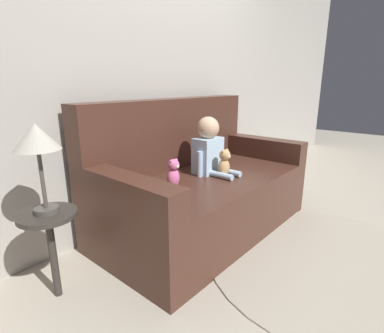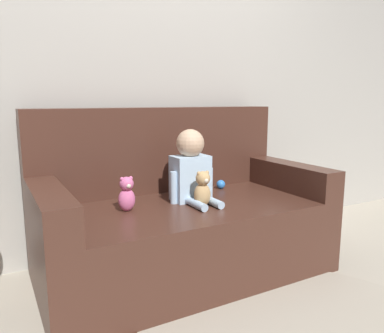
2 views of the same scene
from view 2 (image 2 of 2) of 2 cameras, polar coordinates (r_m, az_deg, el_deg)
name	(u,v)px [view 2 (image 2 of 2)]	position (r m, az deg, el deg)	size (l,w,h in m)	color
ground_plane	(185,272)	(2.44, -1.09, -15.77)	(12.00, 12.00, 0.00)	#B7AD99
wall_back	(148,66)	(2.70, -6.74, 15.02)	(8.00, 0.05, 2.60)	#ADA89E
couch	(180,217)	(2.37, -1.88, -7.72)	(1.72, 0.91, 1.02)	#47281E
person_baby	(191,169)	(2.28, -0.15, -0.34)	(0.29, 0.35, 0.44)	silver
teddy_bear_brown	(203,189)	(2.16, 1.62, -3.45)	(0.10, 0.10, 0.21)	tan
plush_toy_side	(127,194)	(2.11, -9.92, -4.16)	(0.10, 0.09, 0.20)	#DB6699
toy_ball	(221,184)	(2.62, 4.41, -2.72)	(0.06, 0.06, 0.06)	#337FDB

